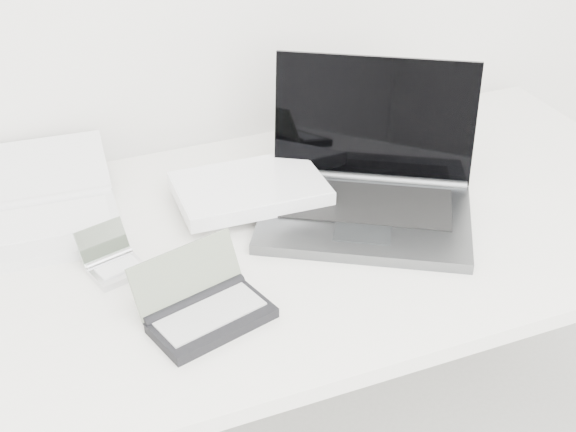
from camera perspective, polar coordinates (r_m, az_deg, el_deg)
name	(u,v)px	position (r m, az deg, el deg)	size (l,w,h in m)	color
desk	(294,249)	(1.55, 0.46, -2.34)	(1.60, 0.80, 0.73)	white
laptop_large	(329,189)	(1.57, 2.95, 1.95)	(0.59, 0.48, 0.27)	#505255
netbook_open_white	(40,213)	(1.61, -17.20, 0.22)	(0.31, 0.39, 0.07)	white
pda_silver	(113,262)	(1.44, -12.31, -3.25)	(0.11, 0.12, 0.07)	silver
palmtop_charcoal	(205,308)	(1.31, -5.94, -6.52)	(0.23, 0.19, 0.10)	black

